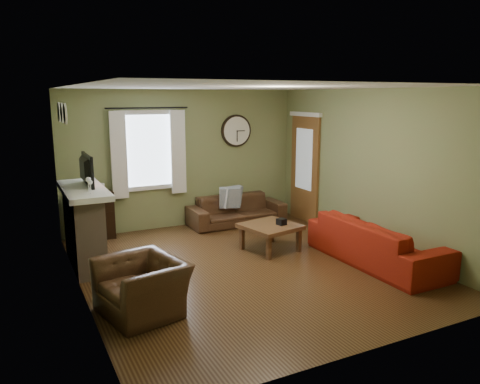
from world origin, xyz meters
name	(u,v)px	position (x,y,z in m)	size (l,w,h in m)	color
floor	(246,267)	(0.00, 0.00, 0.00)	(4.60, 5.20, 0.00)	#402814
ceiling	(247,87)	(0.00, 0.00, 2.60)	(4.60, 5.20, 0.00)	white
wall_left	(77,196)	(-2.30, 0.00, 1.30)	(0.00, 5.20, 2.60)	olive
wall_right	(371,169)	(2.30, 0.00, 1.30)	(0.00, 5.20, 2.60)	olive
wall_back	(184,159)	(0.00, 2.60, 1.30)	(4.60, 0.00, 2.60)	olive
wall_front	(374,225)	(0.00, -2.60, 1.30)	(4.60, 0.00, 2.60)	olive
fireplace	(84,229)	(-2.10, 1.15, 0.55)	(0.40, 1.40, 1.10)	tan
firebox	(98,244)	(-1.91, 1.15, 0.30)	(0.04, 0.60, 0.55)	black
mantel	(83,190)	(-2.07, 1.15, 1.14)	(0.58, 1.60, 0.08)	white
tv	(82,174)	(-2.05, 1.30, 1.35)	(0.60, 0.08, 0.35)	black
tv_screen	(88,170)	(-1.97, 1.30, 1.41)	(0.02, 0.62, 0.36)	#994C3F
medallion_left	(65,114)	(-2.28, 0.80, 2.25)	(0.28, 0.28, 0.03)	white
medallion_mid	(62,113)	(-2.28, 1.15, 2.25)	(0.28, 0.28, 0.03)	white
medallion_right	(59,112)	(-2.28, 1.50, 2.25)	(0.28, 0.28, 0.03)	white
window_pane	(148,150)	(-0.70, 2.58, 1.50)	(1.00, 0.02, 1.30)	silver
curtain_rod	(148,108)	(-0.70, 2.48, 2.27)	(0.03, 0.03, 1.50)	black
curtain_left	(119,155)	(-1.25, 2.48, 1.45)	(0.28, 0.04, 1.55)	silver
curtain_right	(178,152)	(-0.15, 2.48, 1.45)	(0.28, 0.04, 1.55)	silver
wall_clock	(237,131)	(1.10, 2.55, 1.80)	(0.64, 0.06, 0.64)	white
door	(305,169)	(2.27, 1.85, 1.05)	(0.05, 0.90, 2.10)	brown
bookshelf	(93,216)	(-1.77, 2.43, 0.42)	(0.71, 0.30, 0.84)	black
book	(90,186)	(-1.78, 2.42, 0.96)	(0.16, 0.22, 0.02)	#553720
sofa_brown	(237,210)	(0.93, 2.21, 0.28)	(1.90, 0.74, 0.55)	#3D2617
pillow_left	(230,198)	(0.77, 2.18, 0.55)	(0.40, 0.12, 0.40)	#8B96A4
pillow_right	(232,197)	(0.85, 2.23, 0.55)	(0.41, 0.12, 0.41)	#8B96A4
sofa_red	(376,242)	(1.83, -0.71, 0.33)	(2.28, 0.89, 0.67)	maroon
armchair	(142,287)	(-1.75, -0.77, 0.32)	(0.97, 0.85, 0.63)	#3D2617
coffee_table	(270,237)	(0.70, 0.50, 0.22)	(0.82, 0.82, 0.44)	#553720
tissue_box	(281,227)	(0.86, 0.42, 0.40)	(0.13, 0.13, 0.10)	black
wine_glass_a	(90,187)	(-2.05, 0.61, 1.28)	(0.07, 0.07, 0.19)	white
wine_glass_b	(89,185)	(-2.05, 0.75, 1.28)	(0.07, 0.07, 0.21)	white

